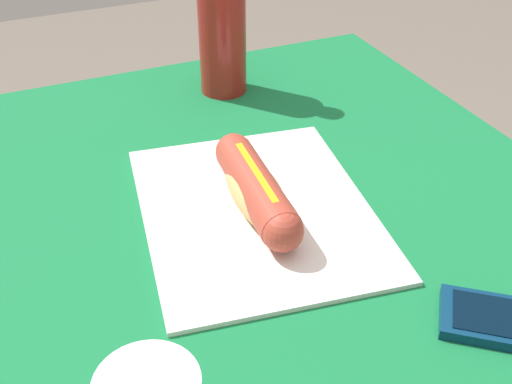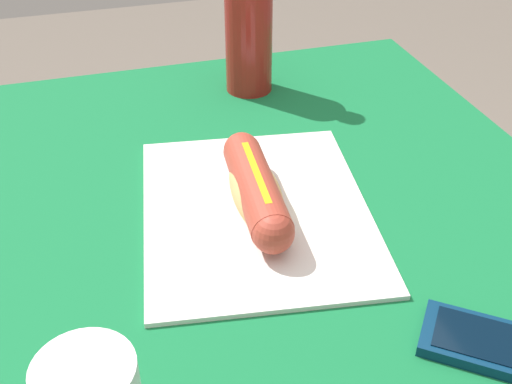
{
  "view_description": "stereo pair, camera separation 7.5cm",
  "coord_description": "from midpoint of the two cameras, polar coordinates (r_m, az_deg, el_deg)",
  "views": [
    {
      "loc": [
        -0.51,
        0.22,
        1.21
      ],
      "look_at": [
        0.05,
        -0.02,
        0.77
      ],
      "focal_mm": 44.9,
      "sensor_mm": 36.0,
      "label": 1
    },
    {
      "loc": [
        -0.54,
        0.15,
        1.21
      ],
      "look_at": [
        0.05,
        -0.02,
        0.77
      ],
      "focal_mm": 44.9,
      "sensor_mm": 36.0,
      "label": 2
    }
  ],
  "objects": [
    {
      "name": "hot_dog",
      "position": [
        0.75,
        -2.87,
        0.12
      ],
      "size": [
        0.22,
        0.07,
        0.05
      ],
      "color": "tan",
      "rests_on": "paper_wrapper"
    },
    {
      "name": "paper_wrapper",
      "position": [
        0.77,
        -2.8,
        -1.74
      ],
      "size": [
        0.37,
        0.31,
        0.01
      ],
      "primitive_type": "cube",
      "rotation": [
        0.0,
        0.0,
        -0.14
      ],
      "color": "silver",
      "rests_on": "dining_table"
    },
    {
      "name": "soda_bottle",
      "position": [
        1.01,
        -5.25,
        14.49
      ],
      "size": [
        0.07,
        0.07,
        0.25
      ],
      "color": "maroon",
      "rests_on": "dining_table"
    },
    {
      "name": "dining_table",
      "position": [
        0.83,
        -2.62,
        -12.35
      ],
      "size": [
        1.01,
        0.85,
        0.74
      ],
      "color": "brown",
      "rests_on": "ground"
    }
  ]
}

